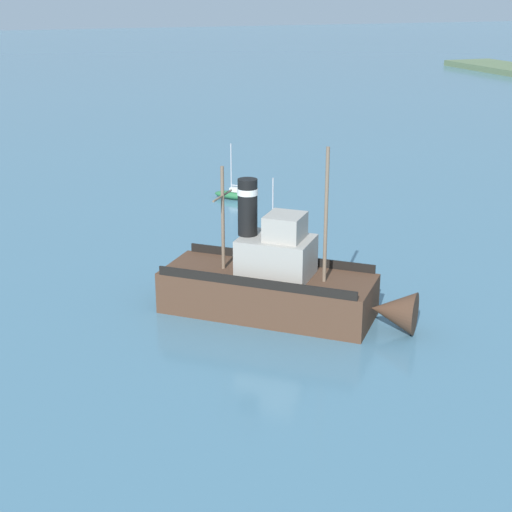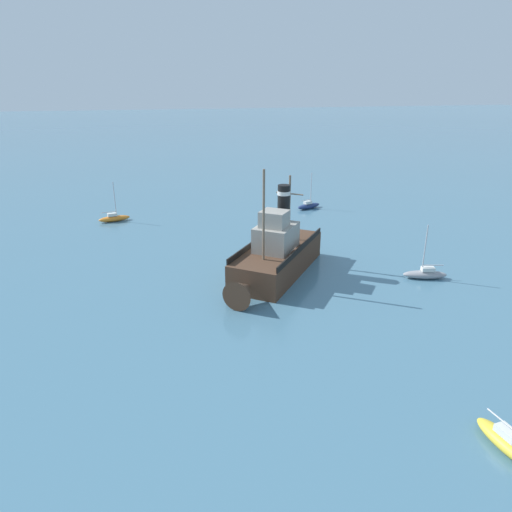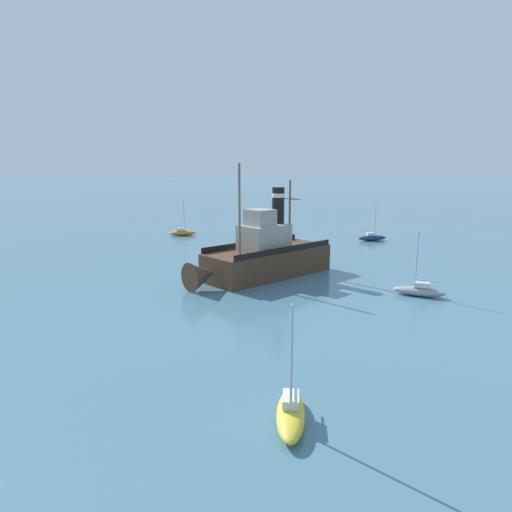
% 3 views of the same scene
% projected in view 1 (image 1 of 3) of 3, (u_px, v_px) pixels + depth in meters
% --- Properties ---
extents(ground_plane, '(600.00, 600.00, 0.00)m').
position_uv_depth(ground_plane, '(262.00, 311.00, 45.32)').
color(ground_plane, '#477289').
extents(old_tugboat, '(11.81, 13.22, 9.90)m').
position_uv_depth(old_tugboat, '(278.00, 285.00, 44.26)').
color(old_tugboat, '#4C3323').
rests_on(old_tugboat, ground).
extents(sailboat_grey, '(3.96, 2.18, 4.90)m').
position_uv_depth(sailboat_grey, '(272.00, 237.00, 57.19)').
color(sailboat_grey, gray).
rests_on(sailboat_grey, ground).
extents(sailboat_green, '(3.40, 3.53, 4.90)m').
position_uv_depth(sailboat_green, '(235.00, 194.00, 68.62)').
color(sailboat_green, '#286B3D').
rests_on(sailboat_green, ground).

